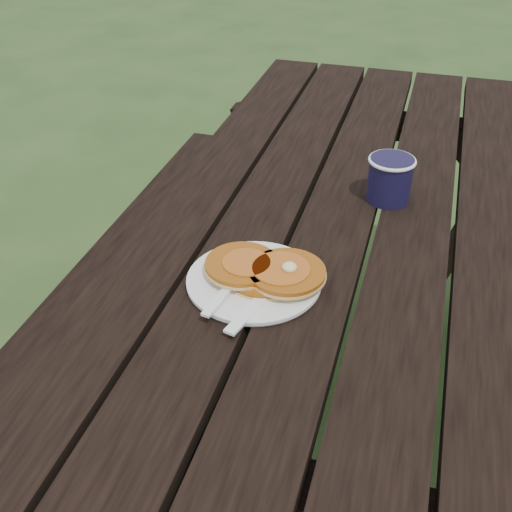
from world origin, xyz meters
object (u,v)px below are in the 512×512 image
(picnic_table, at_px, (328,347))
(coffee_cup, at_px, (390,177))
(pancake_stack, at_px, (266,270))
(plate, at_px, (254,281))

(picnic_table, relative_size, coffee_cup, 18.39)
(pancake_stack, bearing_deg, picnic_table, 73.87)
(picnic_table, xyz_separation_m, coffee_cup, (0.09, 0.07, 0.44))
(coffee_cup, bearing_deg, plate, -117.47)
(plate, height_order, pancake_stack, pancake_stack)
(plate, relative_size, pancake_stack, 1.08)
(pancake_stack, distance_m, coffee_cup, 0.39)
(picnic_table, distance_m, pancake_stack, 0.50)
(picnic_table, height_order, plate, plate)
(picnic_table, xyz_separation_m, pancake_stack, (-0.08, -0.28, 0.41))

